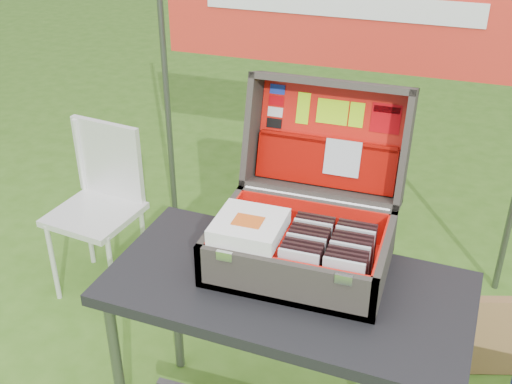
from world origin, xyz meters
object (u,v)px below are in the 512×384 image
(table, at_px, (284,367))
(suitcase, at_px, (307,191))
(chair, at_px, (95,216))
(cardboard_box, at_px, (500,336))

(table, distance_m, suitcase, 0.63)
(table, bearing_deg, chair, 154.13)
(chair, distance_m, cardboard_box, 1.83)
(table, relative_size, chair, 1.43)
(cardboard_box, bearing_deg, suitcase, -164.31)
(suitcase, height_order, cardboard_box, suitcase)
(suitcase, distance_m, chair, 1.31)
(chair, bearing_deg, suitcase, -14.31)
(cardboard_box, bearing_deg, table, -156.94)
(suitcase, height_order, chair, suitcase)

